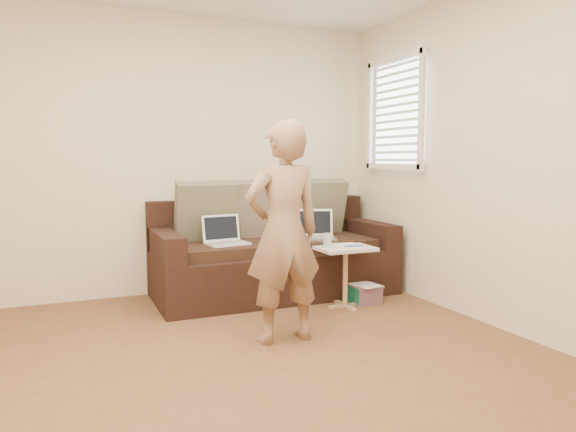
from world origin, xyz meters
The scene contains 16 objects.
floor centered at (0.00, 0.00, 0.00)m, with size 4.50×4.50×0.00m, color brown.
wall_back centered at (0.00, 2.25, 1.30)m, with size 4.00×4.00×0.00m, color beige.
wall_right centered at (2.00, 0.00, 1.30)m, with size 4.50×4.50×0.00m, color beige.
window_blinds centered at (1.95, 1.50, 1.70)m, with size 0.12×0.88×1.08m, color white, non-canonical shape.
sofa centered at (0.82, 1.77, 0.42)m, with size 2.20×0.95×0.85m, color black, non-canonical shape.
pillow_left centered at (0.22, 1.97, 0.79)m, with size 0.55×0.14×0.55m, color #555740, non-canonical shape.
pillow_mid centered at (0.77, 1.97, 0.79)m, with size 0.55×0.14×0.55m, color brown, non-canonical shape.
pillow_right centered at (1.37, 1.97, 0.79)m, with size 0.55×0.14×0.55m, color #555740, non-canonical shape.
laptop_silver centered at (1.19, 1.66, 0.52)m, with size 0.39×0.28×0.26m, color #B7BABC, non-canonical shape.
laptop_white centered at (0.34, 1.68, 0.52)m, with size 0.36×0.26×0.26m, color white, non-canonical shape.
person centered at (0.40, 0.56, 0.77)m, with size 0.56×0.38×1.53m, color #8A664B.
side_table centered at (1.23, 1.15, 0.26)m, with size 0.47×0.33×0.52m, color silver, non-canonical shape.
drinking_glass centered at (1.08, 1.21, 0.58)m, with size 0.07×0.07×0.12m, color silver, non-canonical shape.
scissors centered at (1.29, 1.12, 0.53)m, with size 0.18×0.10×0.02m, color silver, non-canonical shape.
paper_on_table centered at (1.28, 1.19, 0.52)m, with size 0.21×0.30×0.00m, color white, non-canonical shape.
striped_box centered at (1.45, 1.20, 0.08)m, with size 0.26×0.26×0.16m, color #BC1C55, non-canonical shape.
Camera 1 is at (-1.00, -2.78, 1.26)m, focal length 33.17 mm.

